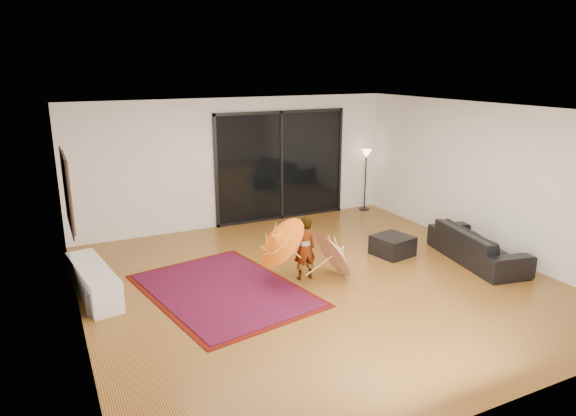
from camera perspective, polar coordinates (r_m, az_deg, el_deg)
floor at (r=8.27m, az=3.35°, el=-8.21°), size 7.00×7.00×0.00m
ceiling at (r=7.59m, az=3.68°, el=10.78°), size 7.00×7.00×0.00m
wall_back at (r=10.93m, az=-5.61°, el=5.06°), size 7.00×0.00×7.00m
wall_front at (r=5.24m, az=22.92°, el=-7.93°), size 7.00×0.00×7.00m
wall_left at (r=6.86m, az=-22.85°, el=-2.45°), size 0.00×7.00×7.00m
wall_right at (r=9.99m, az=21.28°, el=3.07°), size 0.00×7.00×7.00m
sliding_door at (r=11.31m, az=-0.78°, el=4.71°), size 3.06×0.07×2.40m
painting at (r=7.76m, az=-23.34°, el=1.77°), size 0.04×1.28×1.08m
media_console at (r=8.23m, az=-20.81°, el=-7.61°), size 0.64×1.71×0.46m
speaker at (r=7.70m, az=-20.28°, el=-9.72°), size 0.36×0.36×0.33m
persian_rug at (r=8.01m, az=-7.19°, el=-9.05°), size 2.54×3.19×0.02m
sofa at (r=9.59m, az=20.29°, el=-3.90°), size 1.16×2.13×0.59m
ottoman at (r=9.52m, az=11.53°, el=-4.11°), size 0.72×0.72×0.35m
floor_lamp at (r=12.18m, az=8.67°, el=5.03°), size 0.25×0.25×1.45m
child at (r=8.19m, az=1.85°, el=-4.51°), size 0.39×0.26×1.04m
parasol_orange at (r=7.85m, az=-1.52°, el=-3.75°), size 0.74×0.90×0.90m
parasol_white at (r=8.36m, az=5.98°, el=-4.28°), size 0.57×0.85×0.93m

